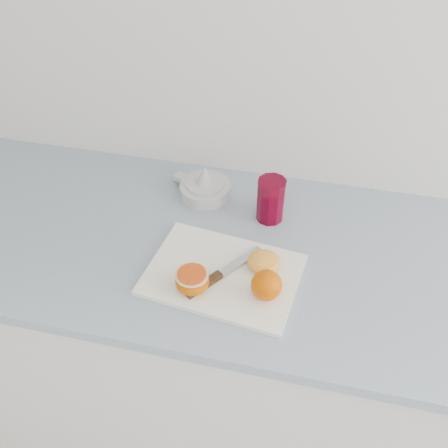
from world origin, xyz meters
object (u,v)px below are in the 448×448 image
counter (224,347)px  citrus_juicer (205,187)px  half_orange (192,281)px  red_tumbler (271,201)px  cutting_board (223,274)px

counter → citrus_juicer: citrus_juicer is taller
citrus_juicer → half_orange: bearing=-79.9°
citrus_juicer → red_tumbler: red_tumbler is taller
counter → citrus_juicer: (-0.09, 0.17, 0.47)m
counter → cutting_board: bearing=-78.7°
counter → red_tumbler: red_tumbler is taller
cutting_board → citrus_juicer: bearing=112.4°
cutting_board → half_orange: bearing=-133.3°
counter → cutting_board: size_ratio=7.06×
cutting_board → counter: bearing=101.3°
red_tumbler → cutting_board: bearing=-107.7°
counter → red_tumbler: 0.52m
half_orange → red_tumbler: 0.31m
counter → citrus_juicer: size_ratio=13.97×
counter → cutting_board: cutting_board is taller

